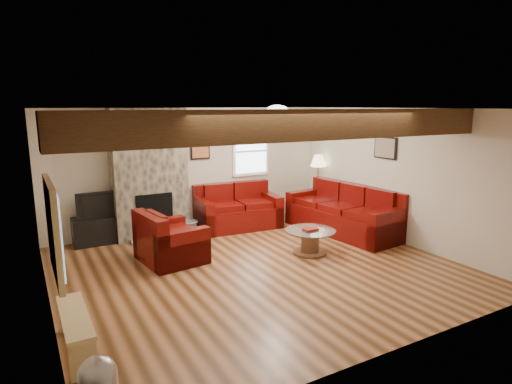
% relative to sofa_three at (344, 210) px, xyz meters
% --- Properties ---
extents(room, '(8.00, 8.00, 8.00)m').
position_rel_sofa_three_xyz_m(room, '(-2.48, -0.86, 0.78)').
color(room, '#502E15').
rests_on(room, ground).
extents(floor, '(6.00, 6.00, 0.00)m').
position_rel_sofa_three_xyz_m(floor, '(-2.48, -0.86, -0.47)').
color(floor, '#502E15').
rests_on(floor, ground).
extents(oak_beam, '(6.00, 0.36, 0.38)m').
position_rel_sofa_three_xyz_m(oak_beam, '(-2.48, -2.11, 1.84)').
color(oak_beam, '#311F0E').
rests_on(oak_beam, room).
extents(chimney_breast, '(1.40, 0.67, 2.50)m').
position_rel_sofa_three_xyz_m(chimney_breast, '(-3.48, 1.63, 0.75)').
color(chimney_breast, '#3C372E').
rests_on(chimney_breast, floor).
extents(back_window, '(0.90, 0.08, 1.10)m').
position_rel_sofa_three_xyz_m(back_window, '(-1.13, 1.85, 1.08)').
color(back_window, white).
rests_on(back_window, room).
extents(hatch_window, '(0.08, 1.00, 0.90)m').
position_rel_sofa_three_xyz_m(hatch_window, '(-5.44, -2.36, 0.98)').
color(hatch_window, tan).
rests_on(hatch_window, room).
extents(ceiling_dome, '(0.40, 0.40, 0.18)m').
position_rel_sofa_three_xyz_m(ceiling_dome, '(-1.58, 0.04, 1.97)').
color(ceiling_dome, beige).
rests_on(ceiling_dome, room).
extents(artwork_back, '(0.42, 0.06, 0.52)m').
position_rel_sofa_three_xyz_m(artwork_back, '(-2.33, 1.85, 1.23)').
color(artwork_back, black).
rests_on(artwork_back, room).
extents(artwork_right, '(0.06, 0.55, 0.42)m').
position_rel_sofa_three_xyz_m(artwork_right, '(0.48, -0.56, 1.28)').
color(artwork_right, black).
rests_on(artwork_right, room).
extents(sofa_three, '(1.29, 2.56, 0.95)m').
position_rel_sofa_three_xyz_m(sofa_three, '(0.00, 0.00, 0.00)').
color(sofa_three, '#400504').
rests_on(sofa_three, floor).
extents(loveseat, '(1.79, 1.12, 0.91)m').
position_rel_sofa_three_xyz_m(loveseat, '(-1.71, 1.37, -0.02)').
color(loveseat, '#400504').
rests_on(loveseat, floor).
extents(armchair_red, '(1.05, 1.16, 0.85)m').
position_rel_sofa_three_xyz_m(armchair_red, '(-3.58, 0.13, -0.05)').
color(armchair_red, '#400504').
rests_on(armchair_red, floor).
extents(coffee_table, '(0.87, 0.87, 0.46)m').
position_rel_sofa_three_xyz_m(coffee_table, '(-1.36, -0.72, -0.26)').
color(coffee_table, '#4A2917').
rests_on(coffee_table, floor).
extents(tv_cabinet, '(1.02, 0.41, 0.51)m').
position_rel_sofa_three_xyz_m(tv_cabinet, '(-4.42, 1.67, -0.22)').
color(tv_cabinet, black).
rests_on(tv_cabinet, floor).
extents(television, '(0.85, 0.11, 0.49)m').
position_rel_sofa_three_xyz_m(television, '(-4.42, 1.67, 0.28)').
color(television, black).
rests_on(television, tv_cabinet).
extents(floor_lamp, '(0.37, 0.37, 1.44)m').
position_rel_sofa_three_xyz_m(floor_lamp, '(0.32, 1.29, 0.75)').
color(floor_lamp, '#A77D45').
rests_on(floor_lamp, floor).
extents(pine_bench, '(0.26, 1.13, 0.42)m').
position_rel_sofa_three_xyz_m(pine_bench, '(-5.31, -2.00, -0.26)').
color(pine_bench, tan).
rests_on(pine_bench, floor).
extents(coal_bucket, '(0.37, 0.37, 0.35)m').
position_rel_sofa_three_xyz_m(coal_bucket, '(-2.89, 1.16, -0.30)').
color(coal_bucket, slate).
rests_on(coal_bucket, floor).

